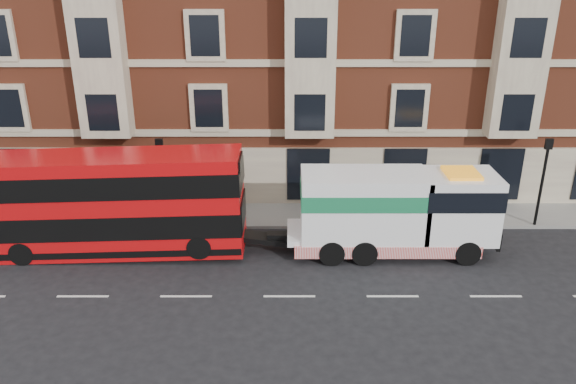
{
  "coord_description": "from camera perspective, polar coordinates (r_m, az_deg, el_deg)",
  "views": [
    {
      "loc": [
        -0.06,
        -18.61,
        11.86
      ],
      "look_at": [
        -0.05,
        4.0,
        2.75
      ],
      "focal_mm": 35.0,
      "sensor_mm": 36.0,
      "label": 1
    }
  ],
  "objects": [
    {
      "name": "victorian_terrace",
      "position": [
        33.66,
        0.99,
        18.89
      ],
      "size": [
        45.0,
        12.0,
        20.4
      ],
      "color": "brown",
      "rests_on": "ground"
    },
    {
      "name": "tow_truck",
      "position": [
        24.78,
        10.49,
        -1.93
      ],
      "size": [
        8.96,
        2.65,
        3.73
      ],
      "color": "white",
      "rests_on": "ground"
    },
    {
      "name": "pedestrian",
      "position": [
        29.94,
        -23.01,
        -1.11
      ],
      "size": [
        0.75,
        0.74,
        1.75
      ],
      "primitive_type": "imported",
      "rotation": [
        0.0,
        0.0,
        -0.74
      ],
      "color": "#1D2D3A",
      "rests_on": "sidewalk"
    },
    {
      "name": "sidewalk",
      "position": [
        28.64,
        0.1,
        -2.34
      ],
      "size": [
        90.0,
        3.0,
        0.15
      ],
      "primitive_type": "cube",
      "color": "slate",
      "rests_on": "ground"
    },
    {
      "name": "lamp_post_east",
      "position": [
        29.07,
        24.5,
        1.49
      ],
      "size": [
        0.35,
        0.15,
        4.35
      ],
      "color": "black",
      "rests_on": "sidewalk"
    },
    {
      "name": "ground",
      "position": [
        22.07,
        0.14,
        -10.56
      ],
      "size": [
        120.0,
        120.0,
        0.0
      ],
      "primitive_type": "plane",
      "color": "black",
      "rests_on": "ground"
    },
    {
      "name": "double_decker_bus",
      "position": [
        25.35,
        -17.33,
        -1.01
      ],
      "size": [
        11.19,
        2.57,
        4.53
      ],
      "color": "red",
      "rests_on": "ground"
    },
    {
      "name": "lamp_post_west",
      "position": [
        27.11,
        -12.68,
        1.6
      ],
      "size": [
        0.35,
        0.15,
        4.35
      ],
      "color": "black",
      "rests_on": "sidewalk"
    }
  ]
}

